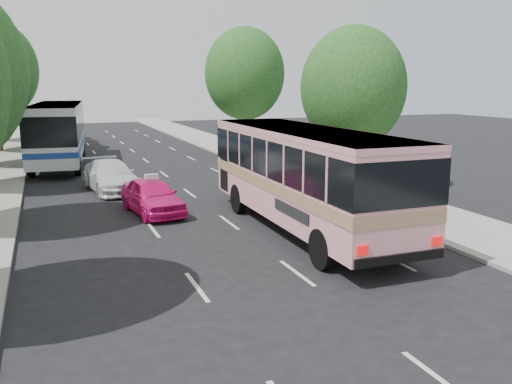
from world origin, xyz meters
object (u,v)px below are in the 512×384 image
pink_taxi (152,196)px  pink_bus (305,168)px  tour_coach_front (58,129)px  white_pickup (111,176)px  tour_coach_rear (55,122)px

pink_taxi → pink_bus: bearing=-53.0°
pink_bus → tour_coach_front: (-7.64, 20.05, 0.08)m
white_pickup → tour_coach_front: size_ratio=0.38×
white_pickup → tour_coach_rear: 19.32m
white_pickup → tour_coach_front: tour_coach_front is taller
pink_bus → white_pickup: pink_bus is taller
tour_coach_front → tour_coach_rear: bearing=95.4°
pink_bus → tour_coach_rear: 30.17m
pink_bus → pink_taxi: bearing=135.2°
pink_taxi → tour_coach_front: bearing=93.4°
pink_bus → pink_taxi: pink_bus is taller
pink_taxi → tour_coach_front: size_ratio=0.32×
tour_coach_rear → pink_bus: bearing=-76.3°
tour_coach_front → pink_bus: bearing=-63.7°
pink_taxi → tour_coach_rear: size_ratio=0.36×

